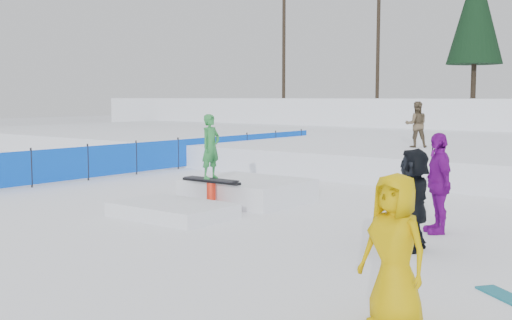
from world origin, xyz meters
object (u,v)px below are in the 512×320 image
Objects in this scene: spectator_yellow at (394,250)px; jib_rail_feature at (228,193)px; spectator_purple at (438,183)px; spectator_dark at (414,200)px; walker_olive at (416,124)px; safety_fence at (178,153)px.

jib_rail_feature reaches higher than spectator_yellow.
spectator_purple is at bearing 1.42° from jib_rail_feature.
spectator_dark is at bearing 121.44° from spectator_yellow.
spectator_dark is (-1.29, 3.37, -0.00)m from spectator_yellow.
jib_rail_feature is at bearing 153.86° from spectator_yellow.
walker_olive is at bearing 87.06° from jib_rail_feature.
spectator_purple is at bearing -22.12° from safety_fence.
safety_fence is at bearing -152.25° from spectator_purple.
spectator_yellow is at bearing -36.70° from safety_fence.
jib_rail_feature reaches higher than spectator_purple.
spectator_yellow is at bearing 15.04° from spectator_dark.
safety_fence is 12.06m from spectator_purple.
spectator_yellow reaches higher than safety_fence.
walker_olive is 0.92× the size of spectator_yellow.
safety_fence is 12.91m from spectator_dark.
spectator_yellow reaches higher than spectator_dark.
safety_fence is 3.64× the size of jib_rail_feature.
walker_olive is at bearing 34.06° from safety_fence.
spectator_yellow is at bearing -23.03° from spectator_purple.
spectator_purple reaches higher than spectator_yellow.
jib_rail_feature is (-6.45, 4.79, -0.54)m from spectator_yellow.
spectator_dark is 5.37m from jib_rail_feature.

